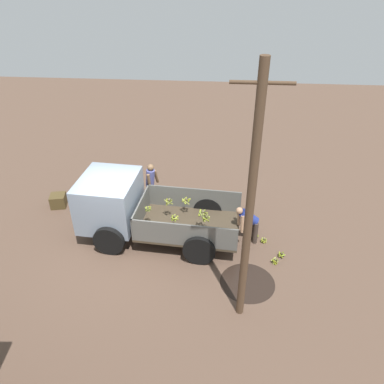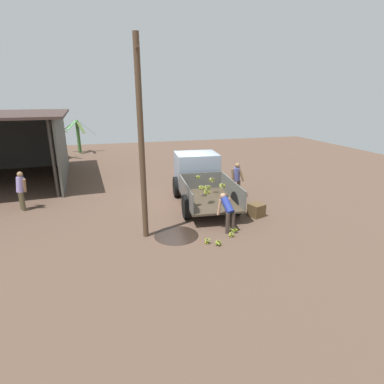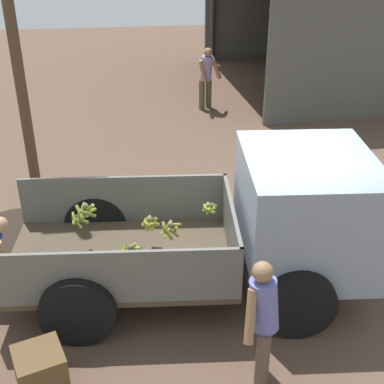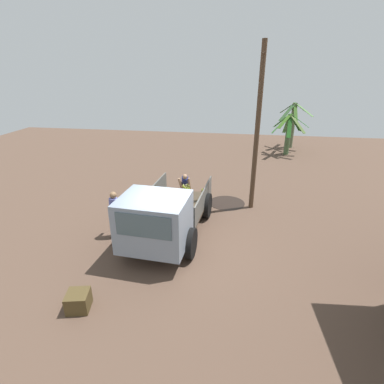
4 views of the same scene
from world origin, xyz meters
name	(u,v)px [view 4 (image 4 of 4)]	position (x,y,z in m)	size (l,w,h in m)	color
ground	(178,251)	(0.00, 0.00, 0.00)	(36.00, 36.00, 0.00)	brown
mud_patch_0	(227,203)	(-3.84, 1.35, 0.00)	(1.51, 1.51, 0.01)	black
cargo_truck	(160,219)	(-0.08, -0.55, 1.07)	(4.99, 2.52, 1.97)	#45392A
utility_pole	(257,130)	(-3.60, 2.34, 3.18)	(1.13, 0.18, 6.22)	#4F3928
banana_palm_2	(293,124)	(-13.94, 5.32, 1.64)	(2.23, 2.27, 3.09)	#596546
banana_palm_3	(288,133)	(-12.04, 4.81, 1.43)	(2.30, 2.25, 2.61)	#47623C
person_foreground_visitor	(114,212)	(-0.57, -2.24, 0.90)	(0.49, 0.60, 1.62)	brown
person_worker_loading	(185,183)	(-3.91, -0.46, 0.75)	(0.74, 0.58, 1.28)	#3E322B
banana_bunch_on_ground_0	(188,193)	(-4.42, -0.42, 0.09)	(0.20, 0.20, 0.16)	brown
banana_bunch_on_ground_1	(203,190)	(-4.89, 0.22, 0.10)	(0.23, 0.21, 0.17)	#443D2C
banana_bunch_on_ground_2	(209,192)	(-4.67, 0.51, 0.10)	(0.21, 0.21, 0.19)	brown
banana_bunch_on_ground_3	(182,195)	(-4.15, -0.63, 0.11)	(0.25, 0.25, 0.19)	#453E2D
wooden_crate_0	(143,200)	(-3.00, -2.05, 0.25)	(0.52, 0.52, 0.51)	brown
wooden_crate_1	(78,301)	(2.72, -1.86, 0.23)	(0.52, 0.52, 0.45)	#4E3E21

